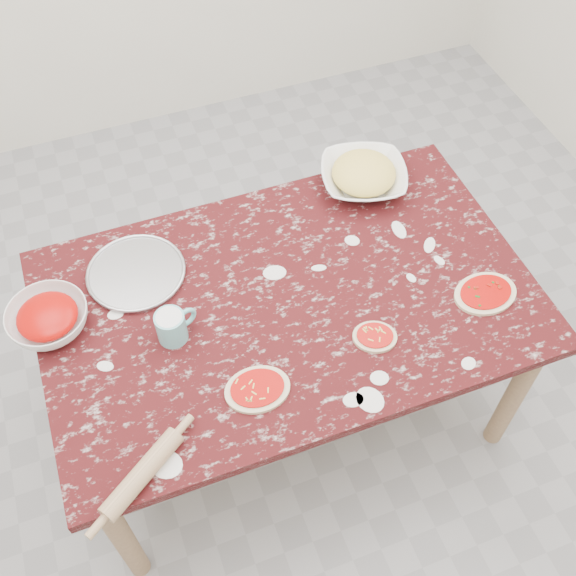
{
  "coord_description": "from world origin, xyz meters",
  "views": [
    {
      "loc": [
        -0.46,
        -1.23,
        2.53
      ],
      "look_at": [
        0.0,
        0.0,
        0.8
      ],
      "focal_mm": 42.27,
      "sensor_mm": 36.0,
      "label": 1
    }
  ],
  "objects_px": {
    "pizza_tray": "(136,273)",
    "cheese_bowl": "(363,177)",
    "sauce_bowl": "(49,319)",
    "flour_mug": "(172,326)",
    "rolling_pin": "(142,474)",
    "worktable": "(288,312)"
  },
  "relations": [
    {
      "from": "worktable",
      "to": "rolling_pin",
      "type": "bearing_deg",
      "value": -143.31
    },
    {
      "from": "pizza_tray",
      "to": "cheese_bowl",
      "type": "height_order",
      "value": "cheese_bowl"
    },
    {
      "from": "rolling_pin",
      "to": "pizza_tray",
      "type": "bearing_deg",
      "value": 78.75
    },
    {
      "from": "cheese_bowl",
      "to": "flour_mug",
      "type": "bearing_deg",
      "value": -153.89
    },
    {
      "from": "cheese_bowl",
      "to": "pizza_tray",
      "type": "bearing_deg",
      "value": -172.11
    },
    {
      "from": "sauce_bowl",
      "to": "flour_mug",
      "type": "distance_m",
      "value": 0.39
    },
    {
      "from": "sauce_bowl",
      "to": "flour_mug",
      "type": "height_order",
      "value": "flour_mug"
    },
    {
      "from": "pizza_tray",
      "to": "rolling_pin",
      "type": "distance_m",
      "value": 0.71
    },
    {
      "from": "pizza_tray",
      "to": "rolling_pin",
      "type": "height_order",
      "value": "rolling_pin"
    },
    {
      "from": "worktable",
      "to": "flour_mug",
      "type": "xyz_separation_m",
      "value": [
        -0.39,
        -0.02,
        0.14
      ]
    },
    {
      "from": "flour_mug",
      "to": "rolling_pin",
      "type": "xyz_separation_m",
      "value": [
        -0.2,
        -0.42,
        -0.03
      ]
    },
    {
      "from": "flour_mug",
      "to": "rolling_pin",
      "type": "relative_size",
      "value": 0.49
    },
    {
      "from": "flour_mug",
      "to": "cheese_bowl",
      "type": "bearing_deg",
      "value": 26.11
    },
    {
      "from": "pizza_tray",
      "to": "sauce_bowl",
      "type": "xyz_separation_m",
      "value": [
        -0.3,
        -0.11,
        0.03
      ]
    },
    {
      "from": "pizza_tray",
      "to": "cheese_bowl",
      "type": "xyz_separation_m",
      "value": [
        0.89,
        0.12,
        0.03
      ]
    },
    {
      "from": "pizza_tray",
      "to": "sauce_bowl",
      "type": "height_order",
      "value": "sauce_bowl"
    },
    {
      "from": "flour_mug",
      "to": "rolling_pin",
      "type": "bearing_deg",
      "value": -115.2
    },
    {
      "from": "sauce_bowl",
      "to": "flour_mug",
      "type": "xyz_separation_m",
      "value": [
        0.35,
        -0.17,
        0.02
      ]
    },
    {
      "from": "sauce_bowl",
      "to": "worktable",
      "type": "bearing_deg",
      "value": -11.86
    },
    {
      "from": "flour_mug",
      "to": "sauce_bowl",
      "type": "bearing_deg",
      "value": 154.13
    },
    {
      "from": "sauce_bowl",
      "to": "rolling_pin",
      "type": "relative_size",
      "value": 0.9
    },
    {
      "from": "cheese_bowl",
      "to": "sauce_bowl",
      "type": "bearing_deg",
      "value": -168.81
    }
  ]
}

